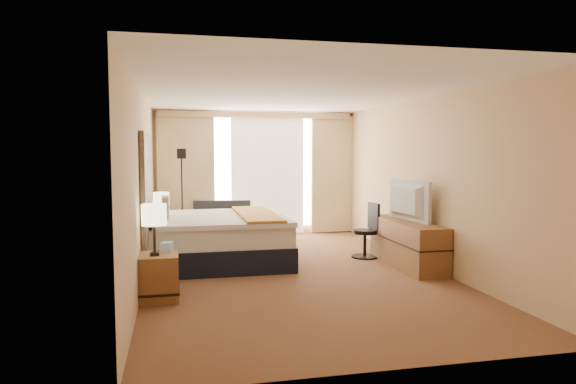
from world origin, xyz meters
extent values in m
cube|color=#511D17|center=(0.00, 0.00, 0.00)|extent=(4.20, 7.00, 0.02)
cube|color=white|center=(0.00, 0.00, 2.60)|extent=(4.20, 7.00, 0.02)
cube|color=#D7B083|center=(0.00, 3.50, 1.30)|extent=(4.20, 0.02, 2.60)
cube|color=#D7B083|center=(0.00, -3.50, 1.30)|extent=(4.20, 0.02, 2.60)
cube|color=#D7B083|center=(-2.10, 0.00, 1.30)|extent=(0.02, 7.00, 2.60)
cube|color=#D7B083|center=(2.10, 0.00, 1.30)|extent=(0.02, 7.00, 2.60)
cube|color=black|center=(-2.06, 0.20, 1.28)|extent=(0.06, 1.85, 1.50)
cube|color=olive|center=(-1.87, -1.05, 0.28)|extent=(0.45, 0.52, 0.55)
cube|color=olive|center=(-1.87, 1.45, 0.28)|extent=(0.45, 0.52, 0.55)
cube|color=olive|center=(1.83, 0.00, 0.35)|extent=(0.50, 1.80, 0.70)
cube|color=white|center=(0.25, 3.47, 1.32)|extent=(2.30, 0.02, 2.30)
cube|color=beige|center=(-1.45, 3.38, 1.27)|extent=(1.15, 0.09, 2.50)
cube|color=beige|center=(1.65, 3.38, 1.27)|extent=(0.90, 0.09, 2.50)
cube|color=white|center=(0.25, 3.43, 1.27)|extent=(1.55, 0.04, 2.50)
cube|color=#D7B083|center=(0.00, 3.34, 2.52)|extent=(4.00, 0.16, 0.12)
cube|color=black|center=(-1.05, 0.85, 0.18)|extent=(2.22, 2.00, 0.37)
cube|color=white|center=(-1.05, 0.85, 0.53)|extent=(2.16, 1.95, 0.32)
cube|color=white|center=(-0.97, 0.85, 0.71)|extent=(2.03, 2.03, 0.07)
cube|color=gold|center=(-0.40, 0.85, 0.77)|extent=(0.58, 2.03, 0.04)
cube|color=white|center=(-1.97, 0.36, 0.84)|extent=(0.30, 0.82, 0.19)
cube|color=white|center=(-1.97, 1.34, 0.84)|extent=(0.30, 0.82, 0.19)
cube|color=beige|center=(-1.82, 0.85, 0.89)|extent=(0.11, 0.44, 0.38)
cube|color=#5C211A|center=(-0.77, 2.85, 0.11)|extent=(1.29, 0.76, 0.22)
cube|color=#2E2E33|center=(-0.77, 2.81, 0.29)|extent=(1.19, 0.62, 0.14)
cube|color=#2E2E33|center=(-0.75, 3.12, 0.53)|extent=(1.16, 0.21, 0.49)
cube|color=#2E2E33|center=(-1.34, 2.90, 0.32)|extent=(0.14, 0.67, 0.40)
cube|color=#2E2E33|center=(-0.19, 2.81, 0.32)|extent=(0.14, 0.67, 0.40)
cube|color=beige|center=(-0.55, 2.79, 0.44)|extent=(0.09, 0.32, 0.28)
cube|color=black|center=(-1.54, 2.60, 0.01)|extent=(0.23, 0.23, 0.03)
cylinder|color=black|center=(-1.54, 2.60, 0.84)|extent=(0.03, 0.03, 1.62)
cube|color=black|center=(-1.54, 2.60, 1.73)|extent=(0.17, 0.17, 0.19)
cylinder|color=black|center=(1.41, 0.73, 0.01)|extent=(0.44, 0.44, 0.03)
cylinder|color=black|center=(1.41, 0.73, 0.23)|extent=(0.05, 0.05, 0.40)
cylinder|color=black|center=(1.41, 0.73, 0.43)|extent=(0.39, 0.39, 0.06)
cube|color=black|center=(1.57, 0.75, 0.69)|extent=(0.08, 0.36, 0.44)
cube|color=black|center=(-1.92, -1.11, 0.57)|extent=(0.10, 0.10, 0.04)
cylinder|color=black|center=(-1.92, -1.11, 0.77)|extent=(0.03, 0.03, 0.36)
cylinder|color=#F8EEBA|center=(-1.92, -1.11, 1.04)|extent=(0.29, 0.29, 0.25)
cube|color=black|center=(-1.90, 1.41, 0.57)|extent=(0.09, 0.09, 0.04)
cylinder|color=black|center=(-1.90, 1.41, 0.75)|extent=(0.03, 0.03, 0.32)
cylinder|color=#F8EEBA|center=(-1.90, 1.41, 0.99)|extent=(0.26, 0.26, 0.22)
cube|color=#8CB2D8|center=(-1.78, -0.89, 0.61)|extent=(0.16, 0.16, 0.12)
cube|color=black|center=(-1.83, 1.56, 0.59)|extent=(0.23, 0.20, 0.07)
imported|color=black|center=(1.78, 0.07, 1.01)|extent=(0.27, 1.09, 0.62)
camera|label=1|loc=(-1.66, -7.27, 1.78)|focal=32.00mm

